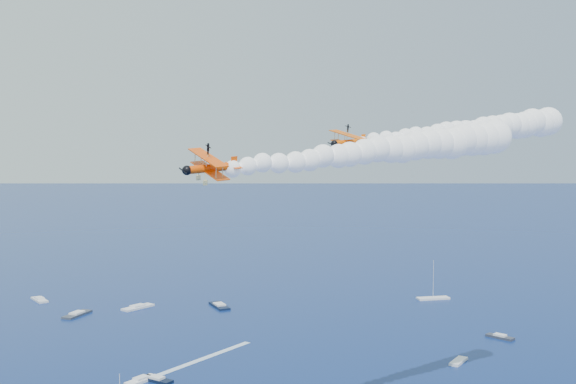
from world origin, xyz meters
name	(u,v)px	position (x,y,z in m)	size (l,w,h in m)	color
biplane_lead	(349,142)	(8.19, 32.28, 59.50)	(7.49, 8.40, 5.06)	#FF5E05
biplane_trail	(211,168)	(-22.21, 20.29, 56.00)	(8.39, 9.41, 5.67)	#FF4C05
smoke_trail_lead	(465,131)	(37.03, 35.33, 61.70)	(57.80, 11.56, 10.49)	white
smoke_trail_trail	(378,151)	(6.76, 21.70, 58.20)	(58.03, 8.61, 10.49)	white
spectator_boats	(149,352)	(-1.97, 119.54, 0.35)	(223.67, 176.32, 0.70)	white
boat_wakes	(144,366)	(-6.62, 109.08, 0.03)	(158.67, 190.70, 0.04)	white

